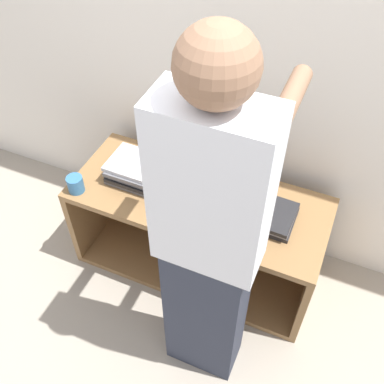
{
  "coord_description": "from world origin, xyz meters",
  "views": [
    {
      "loc": [
        0.6,
        -1.19,
        2.3
      ],
      "look_at": [
        0.0,
        0.2,
        0.7
      ],
      "focal_mm": 42.0,
      "sensor_mm": 36.0,
      "label": 1
    }
  ],
  "objects_px": {
    "laptop_open": "(202,185)",
    "mug": "(75,184)",
    "laptop_stack_left": "(139,171)",
    "person": "(209,245)",
    "laptop_stack_right": "(263,213)"
  },
  "relations": [
    {
      "from": "person",
      "to": "laptop_stack_right",
      "type": "bearing_deg",
      "value": 79.58
    },
    {
      "from": "mug",
      "to": "laptop_stack_left",
      "type": "bearing_deg",
      "value": 38.14
    },
    {
      "from": "laptop_stack_left",
      "to": "mug",
      "type": "height_order",
      "value": "laptop_stack_left"
    },
    {
      "from": "person",
      "to": "mug",
      "type": "height_order",
      "value": "person"
    },
    {
      "from": "laptop_stack_left",
      "to": "laptop_open",
      "type": "bearing_deg",
      "value": 6.98
    },
    {
      "from": "laptop_stack_left",
      "to": "person",
      "type": "bearing_deg",
      "value": -40.16
    },
    {
      "from": "laptop_open",
      "to": "laptop_stack_right",
      "type": "distance_m",
      "value": 0.35
    },
    {
      "from": "laptop_stack_right",
      "to": "person",
      "type": "height_order",
      "value": "person"
    },
    {
      "from": "laptop_stack_left",
      "to": "mug",
      "type": "bearing_deg",
      "value": -141.86
    },
    {
      "from": "laptop_open",
      "to": "person",
      "type": "relative_size",
      "value": 0.17
    },
    {
      "from": "laptop_stack_right",
      "to": "mug",
      "type": "distance_m",
      "value": 0.98
    },
    {
      "from": "person",
      "to": "laptop_open",
      "type": "bearing_deg",
      "value": 114.88
    },
    {
      "from": "laptop_open",
      "to": "mug",
      "type": "bearing_deg",
      "value": -157.6
    },
    {
      "from": "laptop_stack_left",
      "to": "mug",
      "type": "distance_m",
      "value": 0.34
    },
    {
      "from": "laptop_stack_left",
      "to": "person",
      "type": "relative_size",
      "value": 0.18
    }
  ]
}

